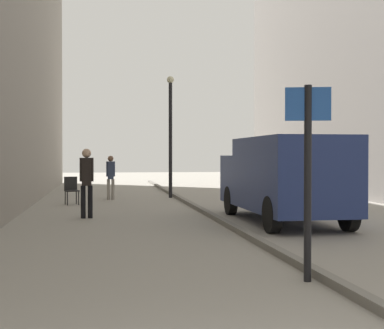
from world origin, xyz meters
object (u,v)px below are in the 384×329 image
street_sign_post (308,165)px  delivery_van (283,176)px  cafe_chair_near_window (71,188)px  pedestrian_main_foreground (87,178)px  pedestrian_mid_block (111,174)px  lamp_post (170,128)px

street_sign_post → delivery_van: bearing=-91.0°
street_sign_post → cafe_chair_near_window: street_sign_post is taller
pedestrian_main_foreground → street_sign_post: 8.67m
pedestrian_mid_block → delivery_van: 8.82m
cafe_chair_near_window → lamp_post: bearing=-160.2°
delivery_van → street_sign_post: 6.66m
pedestrian_mid_block → street_sign_post: (2.34, -14.21, 0.59)m
lamp_post → delivery_van: bearing=-78.2°
street_sign_post → cafe_chair_near_window: bearing=-58.9°
pedestrian_main_foreground → cafe_chair_near_window: (-0.61, 4.30, -0.52)m
street_sign_post → cafe_chair_near_window: 12.97m
pedestrian_mid_block → pedestrian_main_foreground: bearing=82.6°
delivery_van → cafe_chair_near_window: delivery_van is taller
delivery_van → pedestrian_mid_block: bearing=117.5°
pedestrian_mid_block → lamp_post: size_ratio=0.35×
lamp_post → cafe_chair_near_window: size_ratio=5.06×
pedestrian_mid_block → cafe_chair_near_window: pedestrian_mid_block is taller
pedestrian_mid_block → delivery_van: (4.12, -7.80, 0.19)m
pedestrian_mid_block → lamp_post: bearing=-164.0°
street_sign_post → cafe_chair_near_window: (-3.68, 12.40, -1.00)m
pedestrian_main_foreground → lamp_post: size_ratio=0.39×
pedestrian_mid_block → street_sign_post: size_ratio=0.63×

